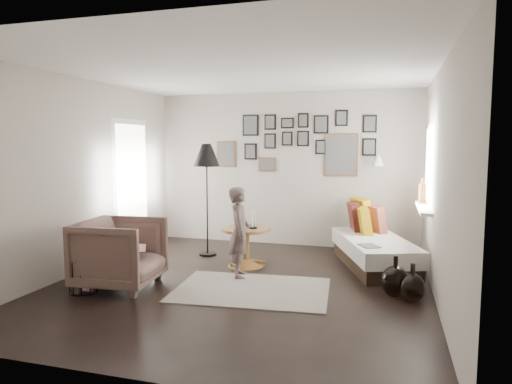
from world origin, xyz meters
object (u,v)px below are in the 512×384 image
(armchair, at_px, (120,253))
(pedestal_table, at_px, (246,248))
(daybed, at_px, (374,247))
(demijohn_small, at_px, (412,287))
(vase, at_px, (241,217))
(magazine_basket, at_px, (84,276))
(floor_lamp, at_px, (207,159))
(child, at_px, (239,232))
(demijohn_large, at_px, (395,281))

(armchair, bearing_deg, pedestal_table, -45.98)
(daybed, distance_m, demijohn_small, 1.51)
(vase, xyz_separation_m, magazine_basket, (-1.39, -1.67, -0.51))
(floor_lamp, bearing_deg, armchair, -102.41)
(child, bearing_deg, armchair, 104.70)
(pedestal_table, xyz_separation_m, floor_lamp, (-0.76, 0.44, 1.24))
(vase, bearing_deg, pedestal_table, -14.04)
(pedestal_table, distance_m, magazine_basket, 2.21)
(daybed, xyz_separation_m, floor_lamp, (-2.52, -0.08, 1.22))
(pedestal_table, height_order, floor_lamp, floor_lamp)
(armchair, xyz_separation_m, magazine_basket, (-0.31, -0.29, -0.22))
(vase, relative_size, magazine_basket, 1.27)
(vase, distance_m, armchair, 1.77)
(daybed, bearing_deg, floor_lamp, 162.32)
(daybed, bearing_deg, vase, 175.59)
(demijohn_small, bearing_deg, demijohn_large, 146.09)
(armchair, xyz_separation_m, child, (1.25, 0.81, 0.17))
(pedestal_table, height_order, armchair, armchair)
(floor_lamp, distance_m, demijohn_large, 3.33)
(daybed, xyz_separation_m, demijohn_small, (0.45, -1.44, -0.11))
(demijohn_large, distance_m, demijohn_small, 0.22)
(daybed, distance_m, armchair, 3.47)
(demijohn_small, bearing_deg, pedestal_table, 157.38)
(demijohn_large, bearing_deg, daybed, 101.66)
(demijohn_large, xyz_separation_m, child, (-1.94, 0.25, 0.41))
(demijohn_small, bearing_deg, child, 170.12)
(daybed, distance_m, child, 2.00)
(vase, relative_size, demijohn_large, 1.06)
(floor_lamp, height_order, demijohn_small, floor_lamp)
(floor_lamp, bearing_deg, demijohn_small, -24.53)
(vase, xyz_separation_m, child, (0.17, -0.57, -0.11))
(daybed, distance_m, floor_lamp, 2.80)
(armchair, bearing_deg, demijohn_large, -85.60)
(armchair, height_order, demijohn_small, armchair)
(pedestal_table, bearing_deg, floor_lamp, 150.28)
(vase, distance_m, demijohn_large, 2.32)
(armchair, xyz_separation_m, demijohn_large, (3.19, 0.56, -0.23))
(daybed, height_order, magazine_basket, daybed)
(pedestal_table, xyz_separation_m, vase, (-0.08, 0.02, 0.45))
(pedestal_table, distance_m, vase, 0.45)
(pedestal_table, xyz_separation_m, demijohn_large, (2.03, -0.80, -0.07))
(pedestal_table, xyz_separation_m, magazine_basket, (-1.47, -1.65, -0.06))
(floor_lamp, xyz_separation_m, demijohn_large, (2.79, -1.24, -1.31))
(armchair, bearing_deg, magazine_basket, 127.88)
(pedestal_table, bearing_deg, demijohn_small, -22.62)
(daybed, height_order, armchair, daybed)
(floor_lamp, relative_size, demijohn_large, 3.69)
(magazine_basket, distance_m, demijohn_small, 3.75)
(magazine_basket, bearing_deg, pedestal_table, 48.36)
(daybed, bearing_deg, demijohn_large, -97.82)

